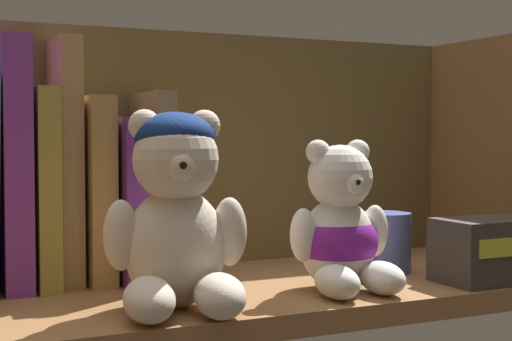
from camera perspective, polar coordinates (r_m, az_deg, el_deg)
shelf_board at (r=71.85cm, az=-2.19°, el=-9.42°), size 65.88×24.56×2.00cm
shelf_back_panel at (r=82.30cm, az=-5.72°, el=0.89°), size 68.28×1.20×27.00cm
shelf_side_panel_right at (r=89.09cm, az=18.19°, el=0.90°), size 1.60×26.96×27.00cm
book_4 at (r=74.40cm, az=-17.89°, el=0.49°), size 2.47×12.62×22.76cm
book_5 at (r=74.90cm, az=-15.88°, el=-1.18°), size 2.01×12.67×18.31cm
book_6 at (r=75.20cm, az=-14.13°, el=0.69°), size 1.97×9.12×23.10cm
book_7 at (r=75.87cm, az=-12.20°, el=-1.33°), size 2.41×11.51×17.67cm
book_8 at (r=76.67cm, az=-10.02°, el=-2.01°), size 2.81×14.39×15.69cm
book_9 at (r=77.35cm, az=-8.07°, el=-1.02°), size 1.92×12.89×18.20cm
teddy_bear_larger at (r=61.69cm, az=-5.93°, el=-3.31°), size 11.95×12.44×16.10cm
teddy_bear_smaller at (r=69.85cm, az=6.30°, el=-4.50°), size 9.90×10.31×13.62cm
pillar_candle at (r=79.85cm, az=9.43°, el=-5.28°), size 5.32×5.32×6.11cm
small_product_box at (r=77.27cm, az=17.40°, el=-5.64°), size 11.43×6.53×6.07cm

